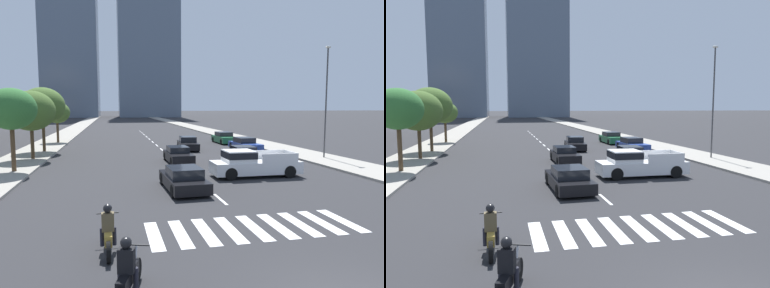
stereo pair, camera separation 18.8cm
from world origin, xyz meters
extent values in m
cube|color=gray|center=(12.01, 30.00, 0.07)|extent=(4.00, 260.00, 0.15)
cube|color=gray|center=(-12.01, 30.00, 0.07)|extent=(4.00, 260.00, 0.15)
cube|color=silver|center=(-3.60, 5.56, 0.00)|extent=(0.45, 2.75, 0.01)
cube|color=silver|center=(-2.70, 5.56, 0.00)|extent=(0.45, 2.75, 0.01)
cube|color=silver|center=(-1.80, 5.56, 0.00)|extent=(0.45, 2.75, 0.01)
cube|color=silver|center=(-0.90, 5.56, 0.00)|extent=(0.45, 2.75, 0.01)
cube|color=silver|center=(0.00, 5.56, 0.00)|extent=(0.45, 2.75, 0.01)
cube|color=silver|center=(0.90, 5.56, 0.00)|extent=(0.45, 2.75, 0.01)
cube|color=silver|center=(1.80, 5.56, 0.00)|extent=(0.45, 2.75, 0.01)
cube|color=silver|center=(2.70, 5.56, 0.00)|extent=(0.45, 2.75, 0.01)
cube|color=silver|center=(3.60, 5.56, 0.00)|extent=(0.45, 2.75, 0.01)
cube|color=silver|center=(0.00, 9.56, 0.00)|extent=(0.14, 2.00, 0.01)
cube|color=silver|center=(0.00, 13.56, 0.00)|extent=(0.14, 2.00, 0.01)
cube|color=silver|center=(0.00, 17.56, 0.00)|extent=(0.14, 2.00, 0.01)
cube|color=silver|center=(0.00, 21.56, 0.00)|extent=(0.14, 2.00, 0.01)
cube|color=silver|center=(0.00, 25.56, 0.00)|extent=(0.14, 2.00, 0.01)
cube|color=silver|center=(0.00, 29.56, 0.00)|extent=(0.14, 2.00, 0.01)
cube|color=silver|center=(0.00, 33.56, 0.00)|extent=(0.14, 2.00, 0.01)
cube|color=silver|center=(0.00, 37.56, 0.00)|extent=(0.14, 2.00, 0.01)
cube|color=silver|center=(0.00, 41.56, 0.00)|extent=(0.14, 2.00, 0.01)
cube|color=silver|center=(0.00, 45.56, 0.00)|extent=(0.14, 2.00, 0.01)
cube|color=silver|center=(0.00, 49.56, 0.00)|extent=(0.14, 2.00, 0.01)
cube|color=silver|center=(0.00, 53.56, 0.00)|extent=(0.14, 2.00, 0.01)
cube|color=silver|center=(0.00, 57.56, 0.00)|extent=(0.14, 2.00, 0.01)
cylinder|color=black|center=(-5.10, 5.33, 0.30)|extent=(0.13, 0.60, 0.60)
cylinder|color=black|center=(-5.07, 3.78, 0.30)|extent=(0.13, 0.60, 0.60)
cube|color=#B28E38|center=(-5.08, 4.55, 0.52)|extent=(0.24, 1.24, 0.32)
cylinder|color=#B2B2B7|center=(-5.09, 5.23, 0.60)|extent=(0.06, 0.32, 0.67)
cylinder|color=black|center=(-5.10, 5.28, 0.97)|extent=(0.70, 0.05, 0.04)
cube|color=brown|center=(-5.08, 4.45, 0.96)|extent=(0.36, 0.25, 0.55)
sphere|color=black|center=(-5.08, 4.45, 1.36)|extent=(0.26, 0.26, 0.26)
cylinder|color=black|center=(-5.26, 4.55, 0.47)|extent=(0.12, 0.12, 0.55)
cylinder|color=black|center=(-4.90, 4.55, 0.47)|extent=(0.12, 0.12, 0.55)
cylinder|color=black|center=(-4.39, 2.52, 0.30)|extent=(0.30, 0.61, 0.60)
cube|color=black|center=(-4.63, 1.77, 0.52)|extent=(0.59, 1.26, 0.32)
cylinder|color=#B2B2B7|center=(-4.42, 2.42, 0.60)|extent=(0.15, 0.32, 0.67)
cylinder|color=black|center=(-4.40, 2.47, 0.97)|extent=(0.68, 0.25, 0.04)
cube|color=black|center=(-4.66, 1.68, 0.96)|extent=(0.42, 0.34, 0.55)
sphere|color=black|center=(-4.66, 1.68, 1.36)|extent=(0.26, 0.26, 0.26)
cylinder|color=black|center=(-4.80, 1.83, 0.47)|extent=(0.15, 0.15, 0.55)
cylinder|color=black|center=(-4.46, 1.72, 0.47)|extent=(0.15, 0.15, 0.55)
cube|color=silver|center=(3.78, 14.32, 0.59)|extent=(5.56, 2.01, 0.75)
cube|color=silver|center=(2.68, 14.34, 1.32)|extent=(1.80, 1.80, 0.70)
cube|color=black|center=(2.68, 14.34, 1.40)|extent=(1.82, 1.84, 0.39)
cube|color=silver|center=(4.99, 13.38, 1.25)|extent=(2.32, 0.12, 0.55)
cube|color=silver|center=(5.01, 15.23, 1.25)|extent=(2.32, 0.12, 0.55)
cube|color=silver|center=(6.16, 14.29, 1.25)|extent=(0.11, 1.85, 0.55)
cylinder|color=black|center=(1.89, 13.49, 0.38)|extent=(0.76, 0.27, 0.76)
cylinder|color=black|center=(1.92, 15.21, 0.38)|extent=(0.76, 0.27, 0.76)
cylinder|color=black|center=(5.65, 13.44, 0.38)|extent=(0.76, 0.27, 0.76)
cylinder|color=black|center=(5.68, 15.16, 0.38)|extent=(0.76, 0.27, 0.76)
cube|color=#1E6038|center=(8.21, 34.10, 0.51)|extent=(1.98, 4.53, 0.70)
cube|color=black|center=(8.20, 34.32, 1.10)|extent=(1.70, 2.06, 0.49)
cylinder|color=black|center=(9.09, 32.59, 0.32)|extent=(0.23, 0.64, 0.64)
cylinder|color=black|center=(7.38, 32.55, 0.32)|extent=(0.23, 0.64, 0.64)
cylinder|color=black|center=(9.03, 35.64, 0.32)|extent=(0.23, 0.64, 0.64)
cylinder|color=black|center=(7.32, 35.61, 0.32)|extent=(0.23, 0.64, 0.64)
cube|color=black|center=(0.10, 20.85, 0.47)|extent=(1.78, 4.36, 0.63)
cube|color=black|center=(0.10, 21.07, 1.02)|extent=(1.54, 1.97, 0.46)
cylinder|color=black|center=(0.90, 19.38, 0.32)|extent=(0.23, 0.64, 0.64)
cylinder|color=black|center=(-0.65, 19.36, 0.32)|extent=(0.23, 0.64, 0.64)
cylinder|color=black|center=(0.86, 22.33, 0.32)|extent=(0.23, 0.64, 0.64)
cylinder|color=black|center=(-0.69, 22.31, 0.32)|extent=(0.23, 0.64, 0.64)
cube|color=black|center=(2.55, 28.60, 0.48)|extent=(2.22, 4.78, 0.64)
cube|color=black|center=(2.57, 28.83, 1.07)|extent=(1.77, 2.22, 0.54)
cylinder|color=black|center=(3.21, 26.96, 0.32)|extent=(0.28, 0.66, 0.64)
cylinder|color=black|center=(1.60, 27.11, 0.32)|extent=(0.28, 0.66, 0.64)
cylinder|color=black|center=(3.51, 30.09, 0.32)|extent=(0.28, 0.66, 0.64)
cylinder|color=black|center=(1.89, 30.24, 0.32)|extent=(0.28, 0.66, 0.64)
cube|color=navy|center=(8.13, 27.13, 0.46)|extent=(2.08, 4.70, 0.59)
cube|color=black|center=(8.12, 27.36, 1.01)|extent=(1.74, 2.15, 0.52)
cylinder|color=black|center=(9.05, 25.60, 0.32)|extent=(0.25, 0.65, 0.64)
cylinder|color=black|center=(7.37, 25.52, 0.32)|extent=(0.25, 0.65, 0.64)
cylinder|color=black|center=(8.90, 28.73, 0.32)|extent=(0.25, 0.65, 0.64)
cylinder|color=black|center=(7.22, 28.65, 0.32)|extent=(0.25, 0.65, 0.64)
cube|color=black|center=(-1.31, 11.88, 0.44)|extent=(1.99, 4.53, 0.56)
cube|color=black|center=(-1.30, 11.65, 0.97)|extent=(1.69, 2.06, 0.51)
cylinder|color=black|center=(-2.19, 13.37, 0.32)|extent=(0.24, 0.65, 0.64)
cylinder|color=black|center=(-0.52, 13.42, 0.32)|extent=(0.24, 0.65, 0.64)
cylinder|color=black|center=(-2.10, 10.33, 0.32)|extent=(0.24, 0.65, 0.64)
cylinder|color=black|center=(-0.42, 10.38, 0.32)|extent=(0.24, 0.65, 0.64)
cube|color=navy|center=(4.87, 19.06, 0.49)|extent=(1.95, 4.42, 0.65)
cube|color=black|center=(4.88, 19.28, 1.08)|extent=(1.62, 2.03, 0.53)
cylinder|color=black|center=(5.57, 17.55, 0.32)|extent=(0.25, 0.65, 0.64)
cylinder|color=black|center=(4.02, 17.62, 0.32)|extent=(0.25, 0.65, 0.64)
cylinder|color=black|center=(5.72, 20.49, 0.32)|extent=(0.25, 0.65, 0.64)
cylinder|color=black|center=(4.16, 20.57, 0.32)|extent=(0.25, 0.65, 0.64)
cylinder|color=#3F3F42|center=(12.31, 19.94, 4.60)|extent=(0.12, 0.12, 8.90)
ellipsoid|color=beige|center=(12.31, 19.94, 9.15)|extent=(0.50, 0.24, 0.20)
cylinder|color=#4C3823|center=(-11.21, 18.79, 1.54)|extent=(0.28, 0.28, 2.79)
ellipsoid|color=#2D662D|center=(-11.21, 18.79, 4.20)|extent=(3.16, 3.16, 2.69)
cylinder|color=#4C3823|center=(-11.21, 24.49, 1.34)|extent=(0.28, 0.28, 2.37)
ellipsoid|color=#426028|center=(-11.21, 24.49, 4.03)|extent=(3.77, 3.77, 3.21)
cylinder|color=#4C3823|center=(-11.21, 29.44, 1.48)|extent=(0.28, 0.28, 2.66)
ellipsoid|color=#426028|center=(-11.21, 29.44, 4.44)|extent=(4.06, 4.06, 3.46)
cylinder|color=#4C3823|center=(-11.21, 38.26, 1.32)|extent=(0.28, 0.28, 2.35)
ellipsoid|color=#426028|center=(-11.21, 38.26, 3.68)|extent=(2.97, 2.97, 2.53)
cube|color=slate|center=(11.21, 151.79, 43.12)|extent=(25.80, 20.64, 86.23)
camera|label=1|loc=(-4.90, -5.87, 4.32)|focal=32.81mm
camera|label=2|loc=(-4.71, -5.91, 4.32)|focal=32.81mm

